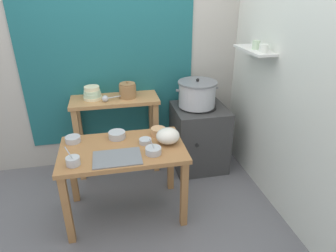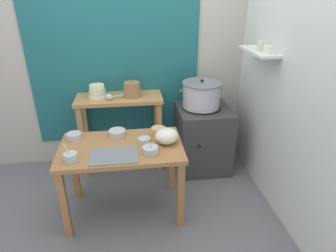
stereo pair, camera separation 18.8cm
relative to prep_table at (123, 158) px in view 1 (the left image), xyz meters
The scene contains 18 objects.
ground_plane 0.62m from the prep_table, 13.17° to the right, with size 9.00×9.00×0.00m, color slate.
wall_back 1.29m from the prep_table, 79.98° to the left, with size 4.40×0.12×2.60m.
wall_right 1.67m from the prep_table, ahead, with size 0.30×3.20×2.60m.
prep_table is the anchor object (origin of this frame).
back_shelf_table 0.81m from the prep_table, 91.49° to the left, with size 0.96×0.40×0.90m.
stove_block 1.17m from the prep_table, 35.89° to the left, with size 0.60×0.61×0.78m.
steamer_pot 1.17m from the prep_table, 37.90° to the left, with size 0.48×0.44×0.32m.
clay_pot 0.90m from the prep_table, 80.95° to the left, with size 0.19×0.19×0.19m.
bowl_stack_enamel 0.94m from the prep_table, 106.93° to the left, with size 0.20×0.20×0.14m.
ladle 0.80m from the prep_table, 98.46° to the left, with size 0.29×0.13×0.07m.
serving_tray 0.21m from the prep_table, 107.94° to the right, with size 0.40×0.28×0.01m, color slate.
plastic_bag 0.45m from the prep_table, ahead, with size 0.21×0.20×0.14m, color silver.
prep_bowl_0 0.25m from the prep_table, 100.37° to the left, with size 0.16×0.16×0.06m.
prep_bowl_1 0.25m from the prep_table, 11.20° to the left, with size 0.11×0.11×0.04m.
prep_bowl_2 0.47m from the prep_table, 153.98° to the right, with size 0.11×0.11×0.17m.
prep_bowl_3 0.33m from the prep_table, 31.85° to the right, with size 0.14×0.14×0.16m.
prep_bowl_4 0.50m from the prep_table, 155.04° to the left, with size 0.14×0.14×0.05m.
prep_bowl_5 0.43m from the prep_table, 27.64° to the left, with size 0.14×0.14×0.07m.
Camera 1 is at (-0.18, -2.27, 2.01)m, focal length 31.34 mm.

